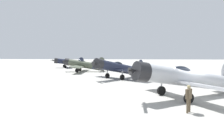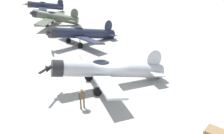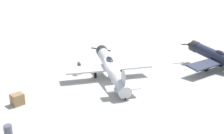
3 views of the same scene
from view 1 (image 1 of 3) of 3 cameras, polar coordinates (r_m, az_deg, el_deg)
ground_plane at (r=17.17m, az=22.91°, el=-8.43°), size 400.00×400.00×0.00m
airplane_foreground at (r=16.57m, az=21.80°, el=-3.23°), size 10.07×9.64×3.07m
airplane_mid_apron at (r=28.99m, az=2.70°, el=-0.45°), size 9.75×10.38×3.32m
airplane_far_line at (r=42.20m, az=-8.81°, el=0.72°), size 10.02×13.55×3.34m
airplane_outer_stand at (r=58.38m, az=-13.23°, el=1.44°), size 8.90×11.12×3.20m
ground_crew_mechanic at (r=12.32m, az=22.28°, el=-8.14°), size 0.46×0.54×1.68m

